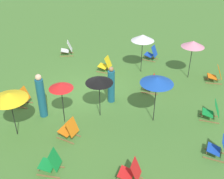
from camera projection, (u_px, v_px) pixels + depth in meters
name	position (u px, v px, depth m)	size (l,w,h in m)	color
ground_plane	(86.00, 96.00, 12.66)	(40.00, 40.00, 0.00)	#477A33
deckchair_0	(152.00, 54.00, 15.72)	(0.68, 0.87, 0.83)	olive
deckchair_1	(67.00, 49.00, 16.30)	(0.66, 0.86, 0.83)	olive
deckchair_2	(216.00, 75.00, 13.60)	(0.48, 0.76, 0.83)	olive
deckchair_3	(152.00, 84.00, 12.83)	(0.55, 0.81, 0.83)	olive
deckchair_4	(131.00, 173.00, 8.41)	(0.58, 0.82, 0.83)	olive
deckchair_5	(51.00, 163.00, 8.73)	(0.48, 0.76, 0.83)	olive
deckchair_6	(69.00, 130.00, 10.10)	(0.68, 0.87, 0.83)	olive
deckchair_7	(212.00, 111.00, 11.05)	(0.56, 0.81, 0.83)	olive
deckchair_8	(219.00, 148.00, 9.30)	(0.62, 0.84, 0.83)	olive
deckchair_9	(106.00, 65.00, 14.53)	(0.59, 0.83, 0.83)	olive
deckchair_10	(22.00, 98.00, 11.90)	(0.53, 0.79, 0.83)	olive
umbrella_0	(193.00, 44.00, 13.24)	(1.09, 1.09, 1.93)	black
umbrella_1	(9.00, 96.00, 9.60)	(1.27, 1.27, 1.80)	black
umbrella_2	(61.00, 86.00, 10.26)	(0.91, 0.91, 1.76)	black
umbrella_3	(157.00, 80.00, 10.22)	(1.23, 1.23, 1.96)	black
umbrella_4	(143.00, 38.00, 13.74)	(1.14, 1.14, 2.01)	black
umbrella_5	(99.00, 80.00, 10.61)	(1.06, 1.06, 1.79)	black
person_0	(111.00, 86.00, 11.94)	(0.31, 0.31, 1.66)	#195972
person_1	(41.00, 97.00, 10.99)	(0.35, 0.35, 1.88)	#195972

